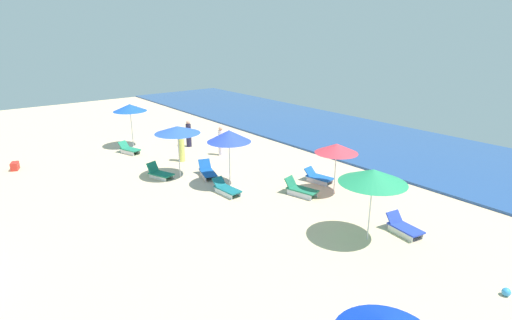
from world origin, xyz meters
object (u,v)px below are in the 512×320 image
umbrella_2 (177,130)px  beachgoer_0 (221,142)px  beach_ball_1 (506,292)px  cooler_box_0 (15,166)px  lounge_chair_2_0 (207,171)px  umbrella_4 (373,176)px  lounge_chair_1_0 (226,189)px  beachgoer_2 (181,149)px  umbrella_5 (130,108)px  umbrella_1 (229,136)px  lounge_chair_0_1 (300,189)px  beachgoer_3 (189,134)px  lounge_chair_2_1 (159,173)px  lounge_chair_5_0 (129,149)px  umbrella_0 (337,148)px  lounge_chair_4_0 (404,227)px  lounge_chair_0_0 (318,177)px

umbrella_2 → beachgoer_0: bearing=116.7°
beach_ball_1 → cooler_box_0: bearing=-156.3°
lounge_chair_2_0 → umbrella_4: bearing=-66.1°
lounge_chair_1_0 → beachgoer_2: (-5.51, 0.70, 0.47)m
umbrella_4 → umbrella_5: umbrella_5 is taller
beachgoer_0 → umbrella_1: bearing=166.5°
umbrella_2 → beachgoer_0: umbrella_2 is taller
lounge_chair_0_1 → umbrella_1: 4.04m
lounge_chair_1_0 → beachgoer_3: (-7.90, 2.49, 0.54)m
lounge_chair_1_0 → beachgoer_3: bearing=68.5°
umbrella_1 → beachgoer_3: 7.58m
lounge_chair_2_1 → lounge_chair_5_0: 4.99m
beachgoer_3 → lounge_chair_5_0: bearing=179.3°
umbrella_0 → lounge_chair_4_0: bearing=-12.3°
umbrella_2 → cooler_box_0: 9.27m
lounge_chair_2_0 → beachgoer_0: 3.73m
lounge_chair_1_0 → beachgoer_2: bearing=78.8°
lounge_chair_0_1 → lounge_chair_5_0: 11.53m
beachgoer_3 → cooler_box_0: bearing=-176.9°
umbrella_0 → beach_ball_1: bearing=-13.1°
lounge_chair_0_1 → lounge_chair_2_1: bearing=109.4°
lounge_chair_0_1 → lounge_chair_2_0: size_ratio=0.97×
umbrella_5 → umbrella_0: bearing=17.9°
beach_ball_1 → lounge_chair_2_1: bearing=-166.7°
lounge_chair_0_1 → umbrella_2: 6.62m
lounge_chair_2_0 → umbrella_0: bearing=-41.0°
beach_ball_1 → lounge_chair_2_0: bearing=-173.5°
lounge_chair_2_1 → umbrella_5: (-6.23, 1.14, 2.25)m
umbrella_5 → cooler_box_0: umbrella_5 is taller
lounge_chair_5_0 → cooler_box_0: (-0.82, -5.90, -0.06)m
lounge_chair_0_1 → umbrella_4: bearing=-116.3°
lounge_chair_4_0 → beach_ball_1: lounge_chair_4_0 is taller
lounge_chair_2_0 → beach_ball_1: bearing=-66.5°
umbrella_4 → beach_ball_1: (4.38, 0.43, -2.26)m
lounge_chair_2_1 → beachgoer_3: bearing=26.1°
lounge_chair_0_1 → beachgoer_3: bearing=75.9°
beachgoer_3 → beachgoer_2: bearing=-113.5°
umbrella_4 → beachgoer_2: 12.20m
umbrella_5 → beachgoer_3: umbrella_5 is taller
beachgoer_0 → beachgoer_3: bearing=27.0°
lounge_chair_0_1 → lounge_chair_4_0: 4.92m
umbrella_5 → beachgoer_3: 3.92m
lounge_chair_4_0 → umbrella_2: bearing=118.2°
umbrella_2 → lounge_chair_2_0: umbrella_2 is taller
lounge_chair_0_0 → lounge_chair_2_0: 5.52m
beachgoer_2 → lounge_chair_0_1: bearing=82.4°
lounge_chair_1_0 → beachgoer_0: bearing=54.9°
umbrella_0 → lounge_chair_5_0: size_ratio=1.53×
lounge_chair_1_0 → umbrella_5: size_ratio=0.57×
lounge_chair_2_0 → umbrella_4: umbrella_4 is taller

